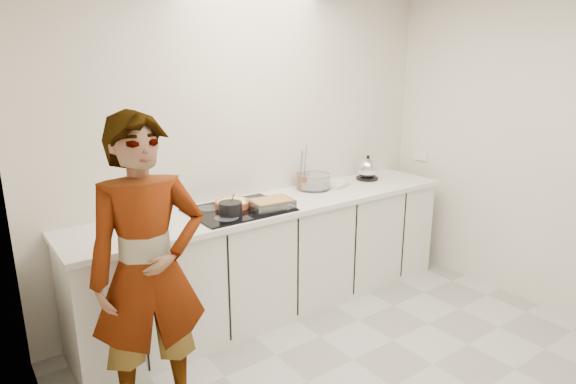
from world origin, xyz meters
TOP-DOWN VIEW (x-y plane):
  - wall_back at (0.00, 1.60)m, footprint 3.60×0.00m
  - wall_left at (-1.80, 0.00)m, footprint 0.00×3.20m
  - wall_right at (1.80, 0.02)m, footprint 0.02×3.20m
  - base_cabinets at (0.00, 1.28)m, footprint 3.20×0.58m
  - countertop at (0.00, 1.28)m, footprint 3.24×0.64m
  - hob at (-0.35, 1.26)m, footprint 0.72×0.54m
  - tart_dish at (-0.36, 1.33)m, footprint 0.27×0.27m
  - saucepan at (-0.47, 1.17)m, footprint 0.18×0.18m
  - baking_dish at (-0.14, 1.15)m, footprint 0.34×0.26m
  - mixing_bowl at (0.48, 1.42)m, footprint 0.34×0.34m
  - tea_towel at (0.70, 1.36)m, footprint 0.27×0.24m
  - kettle at (1.11, 1.39)m, footprint 0.23×0.23m
  - utensil_crock at (0.40, 1.45)m, footprint 0.13×0.13m
  - cook at (-1.25, 0.68)m, footprint 0.70×0.52m

SIDE VIEW (x-z plane):
  - base_cabinets at x=0.00m, z-range 0.00..0.87m
  - cook at x=-1.25m, z-range 0.00..1.75m
  - countertop at x=0.00m, z-range 0.87..0.91m
  - hob at x=-0.35m, z-range 0.91..0.92m
  - tea_towel at x=0.70m, z-range 0.91..0.95m
  - tart_dish at x=-0.36m, z-range 0.93..0.97m
  - baking_dish at x=-0.14m, z-range 0.93..0.99m
  - saucepan at x=-0.47m, z-range 0.89..1.05m
  - mixing_bowl at x=0.48m, z-range 0.90..1.04m
  - utensil_crock at x=0.40m, z-range 0.91..1.04m
  - kettle at x=1.11m, z-range 0.89..1.12m
  - wall_right at x=1.80m, z-range 0.00..2.60m
  - wall_back at x=0.00m, z-range 0.00..2.60m
  - wall_left at x=-1.80m, z-range 0.00..2.60m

